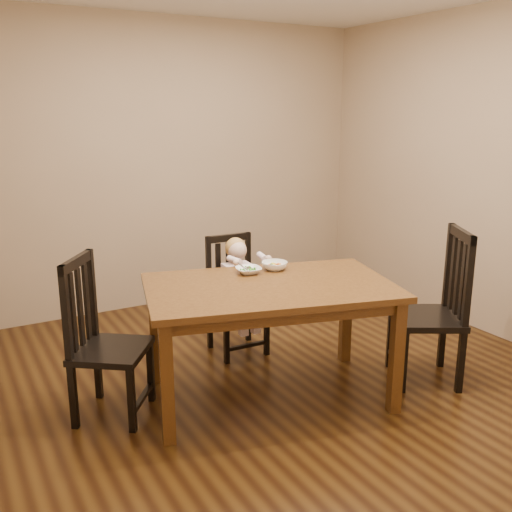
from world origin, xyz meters
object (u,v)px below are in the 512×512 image
dining_table (270,298)px  chair_child (235,297)px  chair_right (435,310)px  toddler (237,284)px  bowl_veg (275,266)px  chair_left (103,341)px  bowl_peas (249,270)px

dining_table → chair_child: (0.16, 0.79, -0.25)m
dining_table → chair_right: 1.20m
toddler → bowl_veg: size_ratio=2.66×
chair_right → bowl_veg: size_ratio=6.07×
chair_right → bowl_veg: chair_right is taller
chair_right → toddler: chair_right is taller
chair_left → bowl_veg: chair_left is taller
dining_table → chair_left: bearing=162.9°
chair_left → toddler: size_ratio=2.13×
chair_child → chair_left: bearing=24.9°
dining_table → chair_right: bearing=-17.4°
chair_child → chair_left: 1.26m
bowl_veg → chair_left: bearing=178.4°
dining_table → chair_child: size_ratio=1.91×
dining_table → bowl_veg: bearing=53.5°
bowl_veg → dining_table: bearing=-126.5°
chair_left → chair_right: 2.24m
toddler → bowl_peas: bowl_peas is taller
chair_left → bowl_veg: 1.26m
bowl_peas → bowl_veg: bowl_veg is taller
chair_right → bowl_peas: bearing=90.4°
dining_table → chair_right: chair_right is taller
dining_table → toddler: size_ratio=3.68×
toddler → bowl_veg: (0.05, -0.47, 0.25)m
chair_left → bowl_peas: bearing=125.0°
chair_left → bowl_veg: bearing=124.8°
chair_right → dining_table: bearing=102.6°
dining_table → bowl_veg: bowl_veg is taller
bowl_peas → chair_child: bearing=72.8°
bowl_peas → bowl_veg: size_ratio=0.95×
chair_left → bowl_veg: size_ratio=5.68×
chair_child → bowl_peas: bearing=75.3°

